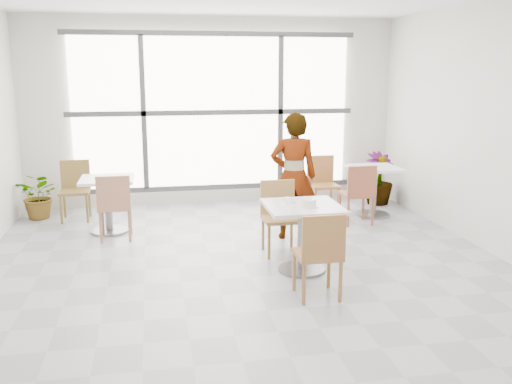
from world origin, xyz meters
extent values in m
plane|color=#9E9EA5|center=(0.00, 0.00, 0.00)|extent=(7.00, 7.00, 0.00)
plane|color=silver|center=(0.00, 3.50, 1.50)|extent=(6.00, 0.00, 6.00)
plane|color=silver|center=(0.00, -3.50, 1.50)|extent=(6.00, 0.00, 6.00)
cube|color=white|center=(0.00, 3.44, 1.50)|extent=(4.40, 0.04, 2.40)
cube|color=#3F3F42|center=(0.00, 3.41, 1.50)|extent=(4.60, 0.05, 0.08)
cube|color=#3F3F42|center=(-1.10, 3.41, 1.50)|extent=(0.08, 0.05, 2.40)
cube|color=#3F3F42|center=(1.10, 3.41, 1.50)|extent=(0.08, 0.05, 2.40)
cube|color=#3F3F42|center=(0.00, 3.41, 0.28)|extent=(4.60, 0.05, 0.08)
cube|color=#3F3F42|center=(0.00, 3.41, 2.72)|extent=(4.60, 0.05, 0.08)
cube|color=silver|center=(0.59, 0.09, 0.73)|extent=(0.80, 0.80, 0.04)
cylinder|color=slate|center=(0.59, 0.09, 0.35)|extent=(0.10, 0.10, 0.71)
cylinder|color=slate|center=(0.59, 0.09, 0.01)|extent=(0.52, 0.52, 0.03)
cube|color=olive|center=(0.54, -0.63, 0.43)|extent=(0.42, 0.42, 0.04)
cube|color=olive|center=(0.54, -0.82, 0.66)|extent=(0.42, 0.04, 0.42)
cylinder|color=olive|center=(0.72, -0.45, 0.21)|extent=(0.04, 0.04, 0.41)
cylinder|color=olive|center=(0.72, -0.81, 0.21)|extent=(0.04, 0.04, 0.41)
cylinder|color=olive|center=(0.36, -0.45, 0.21)|extent=(0.04, 0.04, 0.41)
cylinder|color=olive|center=(0.36, -0.81, 0.21)|extent=(0.04, 0.04, 0.41)
cube|color=olive|center=(0.49, 0.71, 0.43)|extent=(0.42, 0.42, 0.04)
cube|color=olive|center=(0.49, 0.90, 0.66)|extent=(0.42, 0.04, 0.42)
cylinder|color=olive|center=(0.31, 0.53, 0.21)|extent=(0.04, 0.04, 0.41)
cylinder|color=olive|center=(0.31, 0.89, 0.21)|extent=(0.04, 0.04, 0.41)
cylinder|color=olive|center=(0.67, 0.53, 0.21)|extent=(0.04, 0.04, 0.41)
cylinder|color=olive|center=(0.67, 0.89, 0.21)|extent=(0.04, 0.04, 0.41)
cylinder|color=silver|center=(0.63, 0.00, 0.76)|extent=(0.21, 0.21, 0.01)
cylinder|color=silver|center=(0.63, 0.00, 0.80)|extent=(0.16, 0.16, 0.07)
torus|color=silver|center=(0.63, 0.00, 0.83)|extent=(0.16, 0.16, 0.01)
cylinder|color=tan|center=(0.63, 0.00, 0.80)|extent=(0.14, 0.14, 0.05)
cylinder|color=beige|center=(0.63, -0.03, 0.83)|extent=(0.03, 0.03, 0.02)
cylinder|color=beige|center=(0.60, 0.02, 0.83)|extent=(0.03, 0.03, 0.02)
cylinder|color=beige|center=(0.59, 0.01, 0.83)|extent=(0.03, 0.03, 0.01)
cylinder|color=beige|center=(0.62, 0.03, 0.83)|extent=(0.03, 0.03, 0.02)
cylinder|color=beige|center=(0.62, -0.02, 0.83)|extent=(0.03, 0.03, 0.02)
cylinder|color=beige|center=(0.63, 0.00, 0.83)|extent=(0.03, 0.03, 0.02)
cylinder|color=beige|center=(0.63, 0.00, 0.82)|extent=(0.03, 0.03, 0.02)
cylinder|color=#F5E89E|center=(0.64, -0.04, 0.83)|extent=(0.03, 0.03, 0.02)
cylinder|color=beige|center=(0.64, 0.01, 0.83)|extent=(0.03, 0.03, 0.02)
cylinder|color=beige|center=(0.62, -0.01, 0.83)|extent=(0.03, 0.03, 0.02)
cylinder|color=#F2E39C|center=(0.62, 0.00, 0.83)|extent=(0.03, 0.03, 0.01)
cylinder|color=beige|center=(0.65, 0.00, 0.83)|extent=(0.03, 0.03, 0.02)
cylinder|color=beige|center=(0.63, 0.01, 0.83)|extent=(0.03, 0.03, 0.02)
cylinder|color=#EEE899|center=(0.64, -0.04, 0.83)|extent=(0.03, 0.03, 0.02)
cylinder|color=white|center=(0.44, 0.18, 0.75)|extent=(0.13, 0.13, 0.01)
cylinder|color=white|center=(0.44, 0.18, 0.79)|extent=(0.08, 0.08, 0.06)
torus|color=white|center=(0.48, 0.18, 0.79)|extent=(0.05, 0.01, 0.05)
cylinder|color=black|center=(0.44, 0.18, 0.81)|extent=(0.07, 0.07, 0.00)
cube|color=silver|center=(0.49, 0.16, 0.76)|extent=(0.09, 0.05, 0.00)
sphere|color=silver|center=(0.52, 0.17, 0.76)|extent=(0.02, 0.02, 0.02)
imported|color=black|center=(0.80, 1.31, 0.83)|extent=(0.66, 0.48, 1.65)
cube|color=white|center=(-1.61, 2.04, 0.73)|extent=(0.70, 0.70, 0.04)
cylinder|color=slate|center=(-1.61, 2.04, 0.35)|extent=(0.10, 0.10, 0.71)
cylinder|color=slate|center=(-1.61, 2.04, 0.01)|extent=(0.52, 0.52, 0.03)
cube|color=white|center=(2.27, 2.21, 0.73)|extent=(0.70, 0.70, 0.04)
cylinder|color=slate|center=(2.27, 2.21, 0.35)|extent=(0.10, 0.10, 0.71)
cylinder|color=slate|center=(2.27, 2.21, 0.01)|extent=(0.52, 0.52, 0.03)
cube|color=#A46E50|center=(-1.50, 1.70, 0.43)|extent=(0.42, 0.42, 0.04)
cube|color=#A46E50|center=(-1.50, 1.51, 0.66)|extent=(0.42, 0.04, 0.42)
cylinder|color=#A46E50|center=(-1.32, 1.88, 0.21)|extent=(0.04, 0.04, 0.41)
cylinder|color=#A46E50|center=(-1.32, 1.52, 0.21)|extent=(0.04, 0.04, 0.41)
cylinder|color=#A46E50|center=(-1.68, 1.88, 0.21)|extent=(0.04, 0.04, 0.41)
cylinder|color=#A46E50|center=(-1.68, 1.52, 0.21)|extent=(0.04, 0.04, 0.41)
cube|color=olive|center=(-2.13, 2.74, 0.43)|extent=(0.42, 0.42, 0.04)
cube|color=olive|center=(-2.13, 2.93, 0.66)|extent=(0.42, 0.04, 0.42)
cylinder|color=olive|center=(-2.31, 2.56, 0.21)|extent=(0.04, 0.04, 0.41)
cylinder|color=olive|center=(-2.31, 2.92, 0.21)|extent=(0.04, 0.04, 0.41)
cylinder|color=olive|center=(-1.95, 2.56, 0.21)|extent=(0.04, 0.04, 0.41)
cylinder|color=olive|center=(-1.95, 2.92, 0.21)|extent=(0.04, 0.04, 0.41)
cube|color=#995239|center=(1.86, 1.83, 0.43)|extent=(0.42, 0.42, 0.04)
cube|color=#995239|center=(1.86, 1.64, 0.66)|extent=(0.42, 0.04, 0.42)
cylinder|color=#995239|center=(2.04, 2.01, 0.21)|extent=(0.04, 0.04, 0.41)
cylinder|color=#995239|center=(2.04, 1.65, 0.21)|extent=(0.04, 0.04, 0.41)
cylinder|color=#995239|center=(1.68, 2.01, 0.21)|extent=(0.04, 0.04, 0.41)
cylinder|color=#995239|center=(1.68, 1.65, 0.21)|extent=(0.04, 0.04, 0.41)
cube|color=#A46C3A|center=(1.57, 2.48, 0.43)|extent=(0.42, 0.42, 0.04)
cube|color=#A46C3A|center=(1.57, 2.67, 0.66)|extent=(0.42, 0.04, 0.42)
cylinder|color=#A46C3A|center=(1.39, 2.30, 0.21)|extent=(0.04, 0.04, 0.41)
cylinder|color=#A46C3A|center=(1.39, 2.66, 0.21)|extent=(0.04, 0.04, 0.41)
cylinder|color=#A46C3A|center=(1.75, 2.30, 0.21)|extent=(0.04, 0.04, 0.41)
cylinder|color=#A46C3A|center=(1.75, 2.66, 0.21)|extent=(0.04, 0.04, 0.41)
imported|color=#578C4A|center=(-2.65, 2.95, 0.35)|extent=(0.79, 0.75, 0.70)
imported|color=#488E3D|center=(2.64, 2.90, 0.43)|extent=(0.57, 0.57, 0.86)
camera|label=1|loc=(-0.99, -5.61, 2.19)|focal=39.42mm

